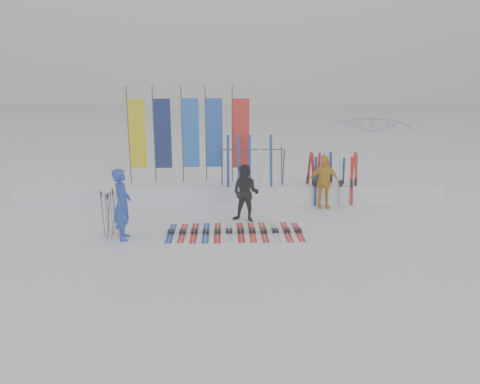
{
  "coord_description": "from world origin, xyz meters",
  "views": [
    {
      "loc": [
        -0.22,
        -10.91,
        4.1
      ],
      "look_at": [
        0.2,
        1.6,
        1.0
      ],
      "focal_mm": 35.0,
      "sensor_mm": 36.0,
      "label": 1
    }
  ],
  "objects_px": {
    "tent_canopy": "(369,154)",
    "ski_row": "(235,231)",
    "person_black": "(246,193)",
    "ski_rack": "(252,162)",
    "person_blue": "(122,204)",
    "person_yellow": "(323,182)"
  },
  "relations": [
    {
      "from": "person_black",
      "to": "ski_row",
      "type": "distance_m",
      "value": 1.35
    },
    {
      "from": "person_black",
      "to": "tent_canopy",
      "type": "xyz_separation_m",
      "value": [
        4.54,
        3.2,
        0.59
      ]
    },
    {
      "from": "person_blue",
      "to": "ski_rack",
      "type": "distance_m",
      "value": 5.01
    },
    {
      "from": "ski_row",
      "to": "ski_rack",
      "type": "bearing_deg",
      "value": 78.36
    },
    {
      "from": "person_yellow",
      "to": "tent_canopy",
      "type": "xyz_separation_m",
      "value": [
        2.0,
        1.84,
        0.58
      ]
    },
    {
      "from": "person_blue",
      "to": "person_black",
      "type": "distance_m",
      "value": 3.52
    },
    {
      "from": "person_black",
      "to": "ski_row",
      "type": "bearing_deg",
      "value": -87.44
    },
    {
      "from": "person_blue",
      "to": "ski_rack",
      "type": "height_order",
      "value": "person_blue"
    },
    {
      "from": "person_black",
      "to": "ski_rack",
      "type": "relative_size",
      "value": 0.82
    },
    {
      "from": "person_blue",
      "to": "person_yellow",
      "type": "relative_size",
      "value": 1.1
    },
    {
      "from": "tent_canopy",
      "to": "ski_row",
      "type": "height_order",
      "value": "tent_canopy"
    },
    {
      "from": "person_yellow",
      "to": "ski_row",
      "type": "height_order",
      "value": "person_yellow"
    },
    {
      "from": "person_blue",
      "to": "ski_row",
      "type": "distance_m",
      "value": 3.05
    },
    {
      "from": "person_blue",
      "to": "person_black",
      "type": "height_order",
      "value": "person_blue"
    },
    {
      "from": "person_blue",
      "to": "person_yellow",
      "type": "distance_m",
      "value": 6.4
    },
    {
      "from": "person_black",
      "to": "ski_rack",
      "type": "bearing_deg",
      "value": 101.59
    },
    {
      "from": "tent_canopy",
      "to": "ski_row",
      "type": "relative_size",
      "value": 0.88
    },
    {
      "from": "person_black",
      "to": "tent_canopy",
      "type": "distance_m",
      "value": 5.59
    },
    {
      "from": "person_yellow",
      "to": "person_blue",
      "type": "bearing_deg",
      "value": -153.25
    },
    {
      "from": "person_black",
      "to": "ski_rack",
      "type": "distance_m",
      "value": 2.18
    },
    {
      "from": "ski_row",
      "to": "ski_rack",
      "type": "xyz_separation_m",
      "value": [
        0.64,
        3.12,
        1.35
      ]
    },
    {
      "from": "ski_rack",
      "to": "person_black",
      "type": "bearing_deg",
      "value": -98.57
    }
  ]
}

